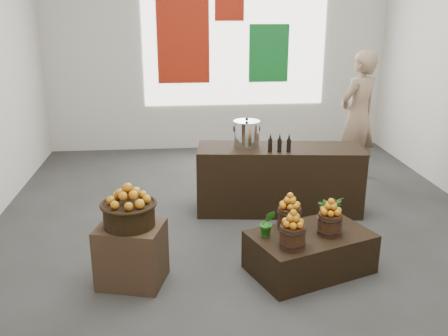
{
  "coord_description": "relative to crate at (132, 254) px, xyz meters",
  "views": [
    {
      "loc": [
        -0.75,
        -5.39,
        2.52
      ],
      "look_at": [
        -0.27,
        -0.4,
        0.87
      ],
      "focal_mm": 40.0,
      "sensor_mm": 36.0,
      "label": 1
    }
  ],
  "objects": [
    {
      "name": "ground",
      "position": [
        1.21,
        1.14,
        -0.29
      ],
      "size": [
        7.0,
        7.0,
        0.0
      ],
      "primitive_type": "plane",
      "color": "#383735",
      "rests_on": "ground"
    },
    {
      "name": "herb_garnish_left",
      "position": [
        1.29,
        0.04,
        0.24
      ],
      "size": [
        0.16,
        0.13,
        0.28
      ],
      "primitive_type": "imported",
      "rotation": [
        0.0,
        0.0,
        -0.07
      ],
      "color": "#216B16",
      "rests_on": "display_table"
    },
    {
      "name": "apple_bucket_front_right",
      "position": [
        1.9,
        0.03,
        0.21
      ],
      "size": [
        0.23,
        0.23,
        0.21
      ],
      "primitive_type": "cylinder",
      "color": "#381D0F",
      "rests_on": "display_table"
    },
    {
      "name": "apples_in_basket",
      "position": [
        0.0,
        0.0,
        0.6
      ],
      "size": [
        0.37,
        0.37,
        0.2
      ],
      "primitive_type": null,
      "color": "#990E04",
      "rests_on": "wicker_basket"
    },
    {
      "name": "back_opening",
      "position": [
        1.51,
        4.62,
        1.71
      ],
      "size": [
        3.2,
        0.02,
        2.4
      ],
      "primitive_type": "cube",
      "color": "white",
      "rests_on": "back_wall"
    },
    {
      "name": "deco_green_right",
      "position": [
        2.11,
        4.61,
        1.41
      ],
      "size": [
        0.7,
        0.04,
        1.0
      ],
      "primitive_type": "cube",
      "color": "#106A23",
      "rests_on": "back_wall"
    },
    {
      "name": "shopper",
      "position": [
        3.11,
        2.71,
        0.66
      ],
      "size": [
        0.83,
        0.75,
        1.91
      ],
      "primitive_type": "imported",
      "rotation": [
        0.0,
        0.0,
        3.69
      ],
      "color": "#907258",
      "rests_on": "ground"
    },
    {
      "name": "display_table",
      "position": [
        1.73,
        0.06,
        -0.09
      ],
      "size": [
        1.33,
        1.07,
        0.4
      ],
      "primitive_type": "cube",
      "rotation": [
        0.0,
        0.0,
        0.36
      ],
      "color": "black",
      "rests_on": "ground"
    },
    {
      "name": "apples_in_bucket_front_right",
      "position": [
        1.9,
        0.03,
        0.39
      ],
      "size": [
        0.17,
        0.17,
        0.15
      ],
      "primitive_type": null,
      "color": "#990E04",
      "rests_on": "apple_bucket_front_right"
    },
    {
      "name": "stock_pot_left",
      "position": [
        1.31,
        1.65,
        0.7
      ],
      "size": [
        0.32,
        0.32,
        0.32
      ],
      "primitive_type": "cylinder",
      "color": "silver",
      "rests_on": "counter"
    },
    {
      "name": "deco_red_left",
      "position": [
        0.61,
        4.61,
        1.61
      ],
      "size": [
        0.9,
        0.04,
        1.4
      ],
      "primitive_type": "cube",
      "color": "#9B1D0B",
      "rests_on": "back_wall"
    },
    {
      "name": "apple_bucket_rear",
      "position": [
        1.54,
        0.22,
        0.21
      ],
      "size": [
        0.23,
        0.23,
        0.21
      ],
      "primitive_type": "cylinder",
      "color": "#381D0F",
      "rests_on": "display_table"
    },
    {
      "name": "apples_in_bucket_front_left",
      "position": [
        1.48,
        -0.21,
        0.39
      ],
      "size": [
        0.17,
        0.17,
        0.15
      ],
      "primitive_type": null,
      "color": "#990E04",
      "rests_on": "apple_bucket_front_left"
    },
    {
      "name": "deco_red_upper",
      "position": [
        1.41,
        4.61,
        2.21
      ],
      "size": [
        0.5,
        0.04,
        0.5
      ],
      "primitive_type": "cube",
      "color": "#9B1D0B",
      "rests_on": "back_wall"
    },
    {
      "name": "crate",
      "position": [
        0.0,
        0.0,
        0.0
      ],
      "size": [
        0.69,
        0.61,
        0.59
      ],
      "primitive_type": "cube",
      "rotation": [
        0.0,
        0.0,
        -0.26
      ],
      "color": "#4C3323",
      "rests_on": "ground"
    },
    {
      "name": "herb_garnish_right",
      "position": [
        1.97,
        0.32,
        0.24
      ],
      "size": [
        0.31,
        0.28,
        0.28
      ],
      "primitive_type": "imported",
      "rotation": [
        0.0,
        0.0,
        0.31
      ],
      "color": "#216B16",
      "rests_on": "display_table"
    },
    {
      "name": "apples_in_bucket_rear",
      "position": [
        1.54,
        0.22,
        0.39
      ],
      "size": [
        0.17,
        0.17,
        0.15
      ],
      "primitive_type": null,
      "color": "#990E04",
      "rests_on": "apple_bucket_rear"
    },
    {
      "name": "counter",
      "position": [
        1.72,
        1.6,
        0.12
      ],
      "size": [
        2.1,
        0.88,
        0.83
      ],
      "primitive_type": "cube",
      "rotation": [
        0.0,
        0.0,
        -0.12
      ],
      "color": "black",
      "rests_on": "ground"
    },
    {
      "name": "back_wall",
      "position": [
        1.21,
        4.64,
        1.71
      ],
      "size": [
        6.0,
        0.04,
        4.0
      ],
      "primitive_type": "cube",
      "color": "beige",
      "rests_on": "ground"
    },
    {
      "name": "wicker_basket",
      "position": [
        0.0,
        0.0,
        0.4
      ],
      "size": [
        0.47,
        0.47,
        0.21
      ],
      "primitive_type": "cylinder",
      "color": "black",
      "rests_on": "crate"
    },
    {
      "name": "apple_bucket_front_left",
      "position": [
        1.48,
        -0.21,
        0.21
      ],
      "size": [
        0.23,
        0.23,
        0.21
      ],
      "primitive_type": "cylinder",
      "color": "#381D0F",
      "rests_on": "display_table"
    },
    {
      "name": "oil_cruets",
      "position": [
        1.7,
        1.4,
        0.66
      ],
      "size": [
        0.23,
        0.08,
        0.23
      ],
      "primitive_type": null,
      "rotation": [
        0.0,
        0.0,
        -0.12
      ],
      "color": "black",
      "rests_on": "counter"
    }
  ]
}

